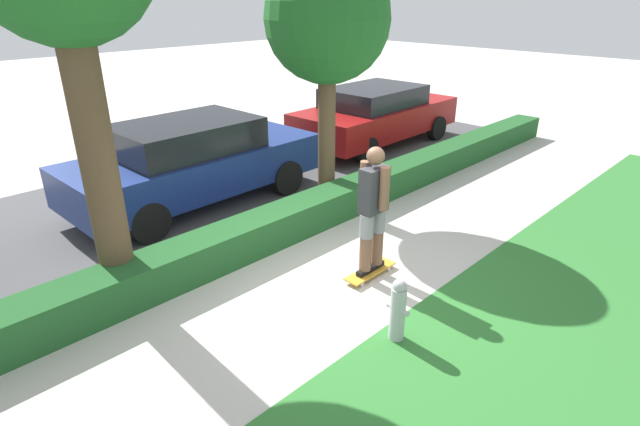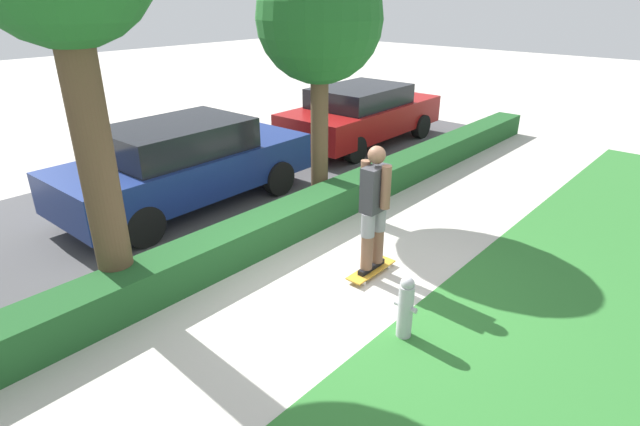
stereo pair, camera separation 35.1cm
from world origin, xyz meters
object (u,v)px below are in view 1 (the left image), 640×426
at_px(skateboard, 370,271).
at_px(parked_car_middle, 194,161).
at_px(skater_person, 373,208).
at_px(fire_hydrant, 398,310).
at_px(tree_mid, 327,22).
at_px(parked_car_rear, 376,114).

distance_m(skateboard, parked_car_middle, 4.05).
bearing_deg(skater_person, fire_hydrant, -128.43).
xyz_separation_m(tree_mid, parked_car_middle, (-1.65, 1.74, -2.35)).
bearing_deg(parked_car_rear, skater_person, -142.98).
distance_m(skateboard, tree_mid, 4.08).
distance_m(tree_mid, parked_car_middle, 3.36).
xyz_separation_m(parked_car_middle, fire_hydrant, (-0.64, -5.06, -0.42)).
bearing_deg(tree_mid, skateboard, -122.66).
bearing_deg(parked_car_rear, parked_car_middle, -179.78).
bearing_deg(tree_mid, parked_car_rear, 26.75).
height_order(skateboard, tree_mid, tree_mid).
distance_m(skateboard, parked_car_rear, 6.68).
xyz_separation_m(parked_car_middle, parked_car_rear, (5.42, 0.16, -0.04)).
distance_m(skater_person, parked_car_rear, 6.64).
relative_size(tree_mid, fire_hydrant, 5.49).
bearing_deg(skateboard, tree_mid, 57.34).
height_order(parked_car_middle, fire_hydrant, parked_car_middle).
bearing_deg(parked_car_middle, tree_mid, -47.62).
height_order(tree_mid, parked_car_rear, tree_mid).
height_order(tree_mid, fire_hydrant, tree_mid).
bearing_deg(fire_hydrant, skateboard, 51.57).
bearing_deg(skater_person, skateboard, -20.56).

